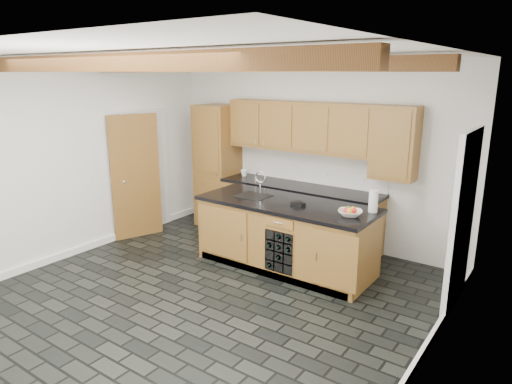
# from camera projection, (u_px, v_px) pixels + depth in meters

# --- Properties ---
(ground) EXTENTS (5.00, 5.00, 0.00)m
(ground) POSITION_uv_depth(u_px,v_px,m) (207.00, 296.00, 5.52)
(ground) COLOR black
(ground) RESTS_ON ground
(room_shell) EXTENTS (5.01, 5.00, 5.00)m
(room_shell) POSITION_uv_depth(u_px,v_px,m) (227.00, 165.00, 5.60)
(room_shell) COLOR white
(room_shell) RESTS_ON ground
(back_cabinetry) EXTENTS (3.65, 0.62, 2.20)m
(back_cabinetry) POSITION_uv_depth(u_px,v_px,m) (281.00, 179.00, 7.24)
(back_cabinetry) COLOR olive
(back_cabinetry) RESTS_ON ground
(island) EXTENTS (2.48, 0.96, 0.93)m
(island) POSITION_uv_depth(u_px,v_px,m) (285.00, 235.00, 6.24)
(island) COLOR olive
(island) RESTS_ON ground
(faucet) EXTENTS (0.45, 0.40, 0.34)m
(faucet) POSITION_uv_depth(u_px,v_px,m) (254.00, 193.00, 6.47)
(faucet) COLOR black
(faucet) RESTS_ON island
(kitchen_scale) EXTENTS (0.19, 0.12, 0.05)m
(kitchen_scale) POSITION_uv_depth(u_px,v_px,m) (298.00, 203.00, 5.99)
(kitchen_scale) COLOR black
(kitchen_scale) RESTS_ON island
(fruit_bowl) EXTENTS (0.38, 0.38, 0.07)m
(fruit_bowl) POSITION_uv_depth(u_px,v_px,m) (350.00, 213.00, 5.54)
(fruit_bowl) COLOR silver
(fruit_bowl) RESTS_ON island
(fruit_cluster) EXTENTS (0.16, 0.17, 0.07)m
(fruit_cluster) POSITION_uv_depth(u_px,v_px,m) (350.00, 210.00, 5.53)
(fruit_cluster) COLOR red
(fruit_cluster) RESTS_ON fruit_bowl
(paper_towel) EXTENTS (0.11, 0.11, 0.28)m
(paper_towel) POSITION_uv_depth(u_px,v_px,m) (373.00, 201.00, 5.67)
(paper_towel) COLOR white
(paper_towel) RESTS_ON island
(mug) EXTENTS (0.15, 0.15, 0.11)m
(mug) POSITION_uv_depth(u_px,v_px,m) (244.00, 173.00, 7.68)
(mug) COLOR white
(mug) RESTS_ON back_cabinetry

